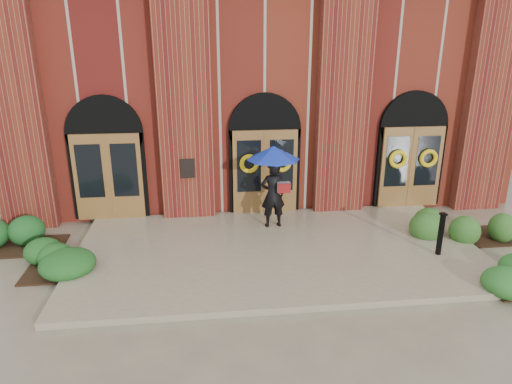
{
  "coord_description": "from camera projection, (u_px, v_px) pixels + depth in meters",
  "views": [
    {
      "loc": [
        -1.75,
        -10.1,
        5.19
      ],
      "look_at": [
        -0.47,
        1.0,
        1.37
      ],
      "focal_mm": 32.0,
      "sensor_mm": 36.0,
      "label": 1
    }
  ],
  "objects": [
    {
      "name": "ground",
      "position": [
        279.0,
        256.0,
        11.36
      ],
      "size": [
        90.0,
        90.0,
        0.0
      ],
      "primitive_type": "plane",
      "color": "gray",
      "rests_on": "ground"
    },
    {
      "name": "man_with_umbrella",
      "position": [
        273.0,
        171.0,
        12.3
      ],
      "size": [
        1.58,
        1.58,
        2.29
      ],
      "rotation": [
        0.0,
        0.0,
        3.24
      ],
      "color": "black",
      "rests_on": "landing"
    },
    {
      "name": "church_building",
      "position": [
        245.0,
        80.0,
        18.49
      ],
      "size": [
        16.2,
        12.53,
        7.0
      ],
      "color": "maroon",
      "rests_on": "ground"
    },
    {
      "name": "hedge_wall_right",
      "position": [
        470.0,
        225.0,
        12.29
      ],
      "size": [
        2.85,
        1.14,
        0.73
      ],
      "primitive_type": "ellipsoid",
      "color": "#2C591F",
      "rests_on": "ground"
    },
    {
      "name": "landing",
      "position": [
        278.0,
        251.0,
        11.48
      ],
      "size": [
        10.0,
        5.3,
        0.15
      ],
      "primitive_type": "cube",
      "color": "tan",
      "rests_on": "ground"
    },
    {
      "name": "hedge_wall_left",
      "position": [
        0.0,
        236.0,
        11.66
      ],
      "size": [
        2.79,
        1.11,
        0.72
      ],
      "primitive_type": "ellipsoid",
      "color": "#1A4F1D",
      "rests_on": "ground"
    },
    {
      "name": "metal_post",
      "position": [
        441.0,
        233.0,
        10.95
      ],
      "size": [
        0.16,
        0.16,
        1.07
      ],
      "rotation": [
        0.0,
        0.0,
        0.14
      ],
      "color": "black",
      "rests_on": "landing"
    },
    {
      "name": "hedge_front_left",
      "position": [
        65.0,
        257.0,
        10.71
      ],
      "size": [
        1.61,
        1.38,
        0.57
      ],
      "primitive_type": "ellipsoid",
      "color": "#1D501B",
      "rests_on": "ground"
    }
  ]
}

